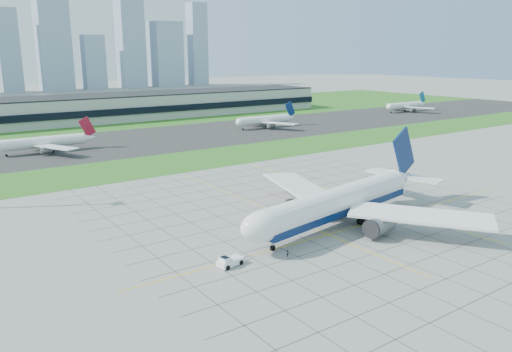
% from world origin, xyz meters
% --- Properties ---
extents(ground, '(1400.00, 1400.00, 0.00)m').
position_xyz_m(ground, '(0.00, 0.00, 0.00)').
color(ground, gray).
rests_on(ground, ground).
extents(grass_median, '(700.00, 35.00, 0.04)m').
position_xyz_m(grass_median, '(0.00, 90.00, 0.02)').
color(grass_median, '#36681D').
rests_on(grass_median, ground).
extents(asphalt_taxiway, '(700.00, 75.00, 0.04)m').
position_xyz_m(asphalt_taxiway, '(0.00, 145.00, 0.03)').
color(asphalt_taxiway, '#383838').
rests_on(asphalt_taxiway, ground).
extents(grass_far, '(700.00, 145.00, 0.04)m').
position_xyz_m(grass_far, '(0.00, 255.00, 0.02)').
color(grass_far, '#36681D').
rests_on(grass_far, ground).
extents(apron_markings, '(120.00, 130.00, 0.03)m').
position_xyz_m(apron_markings, '(0.43, 11.09, 0.02)').
color(apron_markings, '#474744').
rests_on(apron_markings, ground).
extents(terminal, '(260.00, 43.00, 15.80)m').
position_xyz_m(terminal, '(40.00, 229.87, 7.89)').
color(terminal, '#B7B7B2').
rests_on(terminal, ground).
extents(airliner, '(67.07, 67.42, 21.24)m').
position_xyz_m(airliner, '(-3.21, 1.44, 5.81)').
color(airliner, white).
rests_on(airliner, ground).
extents(pushback_tug, '(7.96, 3.48, 2.18)m').
position_xyz_m(pushback_tug, '(-38.00, -3.82, 0.97)').
color(pushback_tug, white).
rests_on(pushback_tug, ground).
extents(crew_near, '(0.64, 0.68, 1.57)m').
position_xyz_m(crew_near, '(-25.78, -6.98, 0.78)').
color(crew_near, black).
rests_on(crew_near, ground).
extents(crew_far, '(1.10, 1.13, 1.83)m').
position_xyz_m(crew_far, '(25.52, -12.27, 0.92)').
color(crew_far, black).
rests_on(crew_far, ground).
extents(distant_jet_1, '(38.95, 42.66, 14.08)m').
position_xyz_m(distant_jet_1, '(-39.45, 140.00, 4.49)').
color(distant_jet_1, white).
rests_on(distant_jet_1, ground).
extents(distant_jet_2, '(38.68, 42.66, 14.08)m').
position_xyz_m(distant_jet_2, '(79.40, 144.71, 4.49)').
color(distant_jet_2, white).
rests_on(distant_jet_2, ground).
extents(distant_jet_3, '(39.47, 42.66, 14.08)m').
position_xyz_m(distant_jet_3, '(209.81, 151.40, 4.49)').
color(distant_jet_3, white).
rests_on(distant_jet_3, ground).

